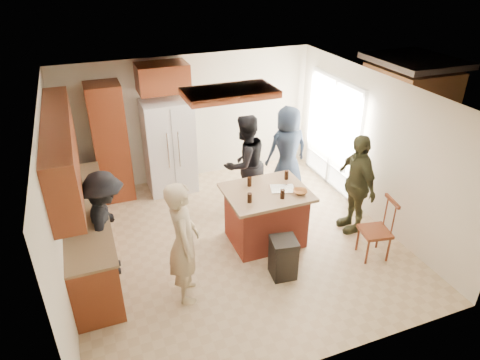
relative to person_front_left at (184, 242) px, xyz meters
name	(u,v)px	position (x,y,z in m)	size (l,w,h in m)	color
room_shell	(397,123)	(5.42, 2.52, -0.01)	(8.00, 5.20, 5.00)	tan
person_front_left	(184,242)	(0.00, 0.00, 0.00)	(0.64, 0.47, 1.75)	tan
person_behind_left	(245,164)	(1.58, 1.82, 0.02)	(0.87, 0.53, 1.78)	black
person_behind_right	(287,149)	(2.59, 2.17, -0.03)	(0.83, 0.54, 1.69)	#182030
person_side_right	(356,184)	(3.02, 0.55, -0.02)	(1.00, 0.51, 1.71)	#35361F
person_counter	(107,224)	(-0.88, 0.89, -0.07)	(1.04, 0.48, 1.61)	black
left_cabinetry	(80,206)	(-1.20, 1.28, 0.08)	(0.64, 3.00, 2.30)	maroon
back_wall_units	(123,127)	(-0.29, 3.08, 0.50)	(1.80, 0.60, 2.45)	maroon
refrigerator	(169,146)	(0.49, 3.00, 0.02)	(0.90, 0.76, 1.80)	white
kitchen_island	(266,216)	(1.51, 0.74, -0.40)	(1.28, 1.03, 0.93)	#A33C2A
island_items	(282,189)	(1.73, 0.64, 0.10)	(0.99, 0.66, 0.15)	silver
trash_bin	(283,258)	(1.40, -0.13, -0.56)	(0.42, 0.42, 0.63)	black
spindle_chair	(376,231)	(2.91, -0.22, -0.42)	(0.49, 0.49, 0.99)	maroon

